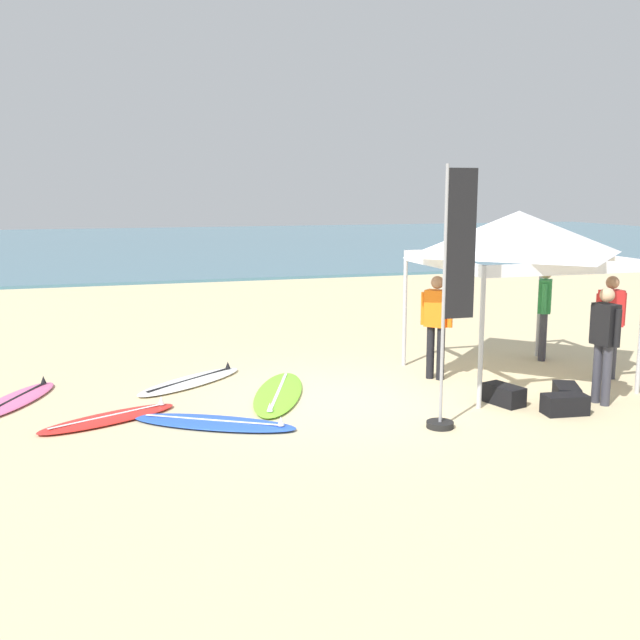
{
  "coord_description": "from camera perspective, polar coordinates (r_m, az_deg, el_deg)",
  "views": [
    {
      "loc": [
        -3.42,
        -10.12,
        3.08
      ],
      "look_at": [
        -0.02,
        1.15,
        1.0
      ],
      "focal_mm": 41.45,
      "sensor_mm": 36.0,
      "label": 1
    }
  ],
  "objects": [
    {
      "name": "gear_bag_by_pole",
      "position": [
        11.12,
        13.98,
        -5.62
      ],
      "size": [
        0.48,
        0.67,
        0.28
      ],
      "primitive_type": "cube",
      "rotation": [
        0.0,
        0.0,
        1.85
      ],
      "color": "black",
      "rests_on": "ground"
    },
    {
      "name": "person_red",
      "position": [
        12.91,
        21.48,
        -0.01
      ],
      "size": [
        0.55,
        0.24,
        1.71
      ],
      "color": "#383842",
      "rests_on": "ground"
    },
    {
      "name": "person_green",
      "position": [
        14.0,
        16.94,
        0.99
      ],
      "size": [
        0.39,
        0.46,
        1.71
      ],
      "color": "#383842",
      "rests_on": "ground"
    },
    {
      "name": "ground_plane",
      "position": [
        11.12,
        1.81,
        -6.07
      ],
      "size": [
        80.0,
        80.0,
        0.0
      ],
      "primitive_type": "plane",
      "color": "beige"
    },
    {
      "name": "surfboard_lime",
      "position": [
        11.26,
        -3.23,
        -5.68
      ],
      "size": [
        1.51,
        2.6,
        0.19
      ],
      "color": "#7AD12D",
      "rests_on": "ground"
    },
    {
      "name": "sea",
      "position": [
        43.05,
        -12.27,
        5.75
      ],
      "size": [
        80.0,
        36.0,
        0.1
      ],
      "primitive_type": "cube",
      "color": "teal",
      "rests_on": "ground"
    },
    {
      "name": "gear_bag_near_tent",
      "position": [
        10.87,
        18.38,
        -6.2
      ],
      "size": [
        0.63,
        0.38,
        0.28
      ],
      "primitive_type": "cube",
      "rotation": [
        0.0,
        0.0,
        3.03
      ],
      "color": "black",
      "rests_on": "ground"
    },
    {
      "name": "person_black",
      "position": [
        11.36,
        21.1,
        -1.27
      ],
      "size": [
        0.27,
        0.54,
        1.71
      ],
      "color": "#383842",
      "rests_on": "ground"
    },
    {
      "name": "person_orange",
      "position": [
        12.17,
        8.98,
        -0.0
      ],
      "size": [
        0.4,
        0.43,
        1.71
      ],
      "color": "black",
      "rests_on": "ground"
    },
    {
      "name": "banner_flag",
      "position": [
        9.6,
        10.12,
        0.84
      ],
      "size": [
        0.6,
        0.36,
        3.4
      ],
      "color": "#99999E",
      "rests_on": "ground"
    },
    {
      "name": "canopy_tent",
      "position": [
        12.31,
        15.07,
        6.45
      ],
      "size": [
        2.83,
        2.83,
        2.75
      ],
      "color": "#B7B7BC",
      "rests_on": "ground"
    },
    {
      "name": "surfboard_red",
      "position": [
        10.46,
        -15.95,
        -7.3
      ],
      "size": [
        2.01,
        1.33,
        0.19
      ],
      "color": "red",
      "rests_on": "ground"
    },
    {
      "name": "surfboard_pink",
      "position": [
        11.78,
        -22.46,
        -5.74
      ],
      "size": [
        1.36,
        2.11,
        0.19
      ],
      "color": "pink",
      "rests_on": "ground"
    },
    {
      "name": "surfboard_white",
      "position": [
        12.12,
        -9.93,
        -4.67
      ],
      "size": [
        2.09,
        1.83,
        0.19
      ],
      "color": "white",
      "rests_on": "ground"
    },
    {
      "name": "gear_bag_on_sand",
      "position": [
        11.39,
        18.5,
        -5.47
      ],
      "size": [
        0.54,
        0.68,
        0.28
      ],
      "primitive_type": "cube",
      "rotation": [
        0.0,
        0.0,
        1.13
      ],
      "color": "black",
      "rests_on": "ground"
    },
    {
      "name": "surfboard_blue",
      "position": [
        9.97,
        -8.18,
        -7.85
      ],
      "size": [
        2.28,
        1.68,
        0.19
      ],
      "color": "blue",
      "rests_on": "ground"
    }
  ]
}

